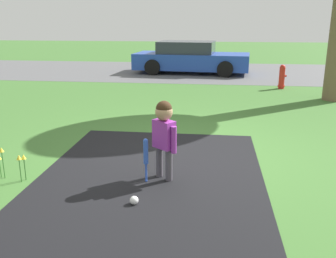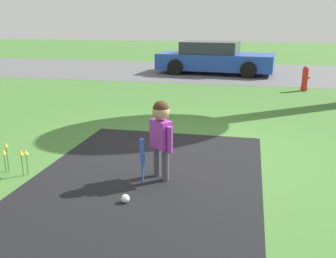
% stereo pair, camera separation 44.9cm
% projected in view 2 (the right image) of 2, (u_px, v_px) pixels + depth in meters
% --- Properties ---
extents(ground_plane, '(60.00, 60.00, 0.00)m').
position_uv_depth(ground_plane, '(187.00, 154.00, 5.62)').
color(ground_plane, '#3D6B2D').
extents(driveway_strip, '(2.86, 7.00, 0.01)m').
position_uv_depth(driveway_strip, '(102.00, 244.00, 3.35)').
color(driveway_strip, black).
rests_on(driveway_strip, ground).
extents(street_strip, '(40.00, 6.00, 0.01)m').
position_uv_depth(street_strip, '(228.00, 72.00, 14.37)').
color(street_strip, '#59595B').
rests_on(street_strip, ground).
extents(child, '(0.33, 0.29, 1.01)m').
position_uv_depth(child, '(161.00, 129.00, 4.58)').
color(child, '#4C4751').
rests_on(child, ground).
extents(baseball_bat, '(0.06, 0.06, 0.57)m').
position_uv_depth(baseball_bat, '(142.00, 153.00, 4.58)').
color(baseball_bat, blue).
rests_on(baseball_bat, ground).
extents(sports_ball, '(0.10, 0.10, 0.10)m').
position_uv_depth(sports_ball, '(125.00, 199.00, 4.12)').
color(sports_ball, white).
rests_on(sports_ball, ground).
extents(fire_hydrant, '(0.23, 0.20, 0.70)m').
position_uv_depth(fire_hydrant, '(305.00, 79.00, 10.54)').
color(fire_hydrant, red).
rests_on(fire_hydrant, ground).
extents(parked_car, '(4.35, 2.18, 1.17)m').
position_uv_depth(parked_car, '(214.00, 58.00, 13.91)').
color(parked_car, '#2347AD').
rests_on(parked_car, ground).
extents(flower_bed, '(0.56, 0.25, 0.41)m').
position_uv_depth(flower_bed, '(8.00, 153.00, 4.82)').
color(flower_bed, '#38702D').
rests_on(flower_bed, ground).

